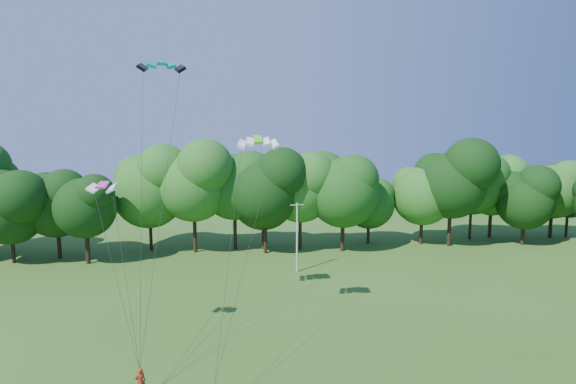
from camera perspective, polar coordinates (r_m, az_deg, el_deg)
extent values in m
cylinder|color=#BBBCB2|center=(47.02, 1.15, -5.83)|extent=(0.18, 0.18, 7.33)
cube|color=#BBBCB2|center=(46.36, 1.16, -1.63)|extent=(1.46, 0.33, 0.08)
imported|color=#9C2A14|center=(28.09, -18.24, -21.90)|extent=(0.68, 0.57, 1.58)
cube|color=#04887F|center=(33.41, -15.79, 15.54)|extent=(3.30, 1.83, 0.58)
cube|color=#51E522|center=(31.35, -3.85, 6.67)|extent=(2.85, 1.37, 0.62)
cube|color=#D23A9B|center=(30.91, -22.49, 0.84)|extent=(1.92, 1.16, 0.43)
cylinder|color=black|center=(56.79, -3.14, -5.04)|extent=(0.46, 0.46, 4.44)
ellipsoid|color=black|center=(55.83, -3.18, 0.83)|extent=(8.87, 8.87, 9.68)
cylinder|color=#332514|center=(69.08, 24.26, -3.64)|extent=(0.43, 0.43, 4.02)
ellipsoid|color=#25651E|center=(68.34, 24.49, 0.72)|extent=(8.03, 8.03, 8.76)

